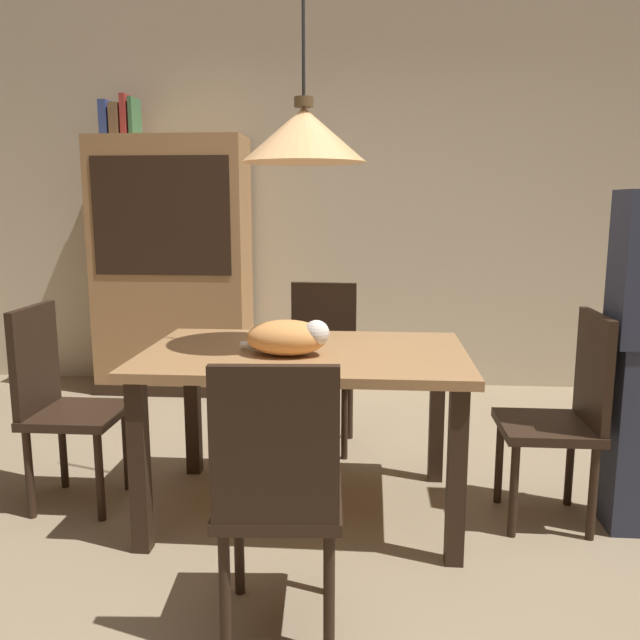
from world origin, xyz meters
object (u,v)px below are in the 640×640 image
book_green_slim (135,117)px  book_blue_wide (109,119)px  chair_right_side (566,409)px  pendant_lamp (304,134)px  chair_near_front (278,488)px  chair_left_side (59,397)px  dining_table (305,373)px  book_red_tall (128,116)px  cat_sleeping (289,337)px  book_brown_thick (119,120)px  hutch_bookcase (173,271)px  chair_far_back (321,357)px

book_green_slim → book_blue_wide: bearing=180.0°
chair_right_side → pendant_lamp: bearing=180.0°
chair_near_front → chair_left_side: bearing=142.2°
dining_table → book_red_tall: book_red_tall is taller
chair_right_side → cat_sleeping: chair_right_side is taller
chair_left_side → book_brown_thick: (-0.39, 1.90, 1.45)m
hutch_bookcase → chair_right_side: bearing=-39.6°
chair_right_side → book_blue_wide: size_ratio=3.88×
chair_left_side → book_brown_thick: book_brown_thick is taller
chair_left_side → hutch_bookcase: size_ratio=0.50×
pendant_lamp → book_green_slim: bearing=126.3°
chair_left_side → chair_right_side: same height
chair_left_side → pendant_lamp: bearing=0.0°
chair_left_side → hutch_bookcase: hutch_bookcase is taller
dining_table → chair_right_side: (1.13, -0.00, -0.14)m
dining_table → hutch_bookcase: 2.24m
chair_near_front → book_green_slim: size_ratio=3.58×
book_brown_thick → book_red_tall: (0.07, 0.00, 0.03)m
cat_sleeping → book_blue_wide: bearing=127.5°
dining_table → hutch_bookcase: (-1.17, 1.90, 0.24)m
book_red_tall → book_green_slim: book_red_tall is taller
book_green_slim → chair_near_front: bearing=-63.2°
chair_left_side → cat_sleeping: chair_left_side is taller
chair_far_back → book_green_slim: size_ratio=3.58×
chair_right_side → book_brown_thick: size_ratio=3.88×
hutch_bookcase → book_green_slim: size_ratio=7.12×
hutch_bookcase → book_green_slim: bearing=179.6°
hutch_bookcase → book_green_slim: 1.11m
chair_right_side → pendant_lamp: pendant_lamp is taller
chair_near_front → book_green_slim: book_green_slim is taller
chair_near_front → book_red_tall: bearing=117.6°
book_red_tall → book_green_slim: bearing=0.0°
chair_far_back → book_brown_thick: book_brown_thick is taller
chair_far_back → book_red_tall: bearing=144.8°
chair_left_side → dining_table: bearing=0.0°
dining_table → chair_near_front: 0.89m
book_red_tall → book_green_slim: size_ratio=1.08×
chair_near_front → book_green_slim: (-1.40, 2.78, 1.47)m
dining_table → book_green_slim: 2.71m
cat_sleeping → book_brown_thick: book_brown_thick is taller
chair_far_back → chair_left_side: size_ratio=1.00×
hutch_bookcase → book_blue_wide: book_blue_wide is taller
hutch_bookcase → book_red_tall: book_red_tall is taller
pendant_lamp → book_green_slim: pendant_lamp is taller
dining_table → book_red_tall: (-1.45, 1.90, 1.34)m
hutch_bookcase → book_brown_thick: (-0.35, 0.00, 1.07)m
book_brown_thick → book_green_slim: bearing=0.0°
dining_table → book_blue_wide: 2.81m
book_blue_wide → book_green_slim: bearing=0.0°
dining_table → hutch_bookcase: size_ratio=0.76×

